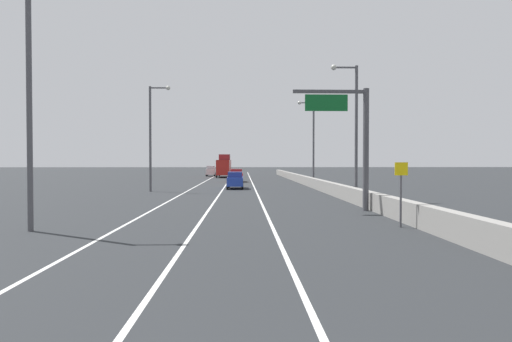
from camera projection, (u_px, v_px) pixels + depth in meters
name	position (u px, v px, depth m)	size (l,w,h in m)	color
ground_plane	(242.00, 182.00, 66.86)	(320.00, 320.00, 0.00)	#26282B
lane_stripe_left	(199.00, 185.00, 57.69)	(0.16, 130.00, 0.00)	silver
lane_stripe_center	(226.00, 185.00, 57.80)	(0.16, 130.00, 0.00)	silver
lane_stripe_right	(253.00, 185.00, 57.91)	(0.16, 130.00, 0.00)	silver
jersey_barrier_right	(327.00, 187.00, 43.11)	(0.60, 120.00, 1.10)	gray
overhead_sign_gantry	(354.00, 134.00, 27.31)	(4.68, 0.36, 7.50)	#47474C
speed_advisory_sign	(401.00, 189.00, 20.48)	(0.60, 0.11, 3.00)	#4C4C51
lamp_post_right_second	(353.00, 123.00, 35.05)	(2.14, 0.44, 10.61)	#4C4C51
lamp_post_right_third	(312.00, 137.00, 56.22)	(2.14, 0.44, 10.61)	#4C4C51
lamp_post_left_near	(35.00, 92.00, 19.33)	(2.14, 0.44, 10.61)	#4C4C51
lamp_post_left_mid	(153.00, 131.00, 44.74)	(2.14, 0.44, 10.61)	#4C4C51
car_white_0	(211.00, 171.00, 91.23)	(1.96, 4.80, 2.09)	white
car_blue_1	(235.00, 180.00, 49.50)	(1.82, 4.80, 1.87)	#1E389E
car_red_2	(236.00, 175.00, 65.53)	(1.93, 4.43, 1.90)	red
box_truck	(224.00, 167.00, 84.96)	(2.58, 9.17, 4.36)	#A51E19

